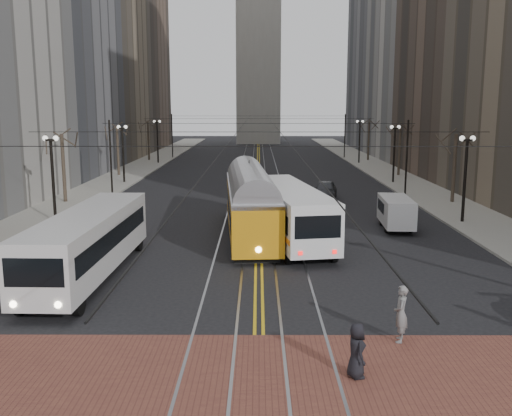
{
  "coord_description": "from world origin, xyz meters",
  "views": [
    {
      "loc": [
        -0.03,
        -19.59,
        7.82
      ],
      "look_at": [
        -0.13,
        7.18,
        3.0
      ],
      "focal_mm": 40.0,
      "sensor_mm": 36.0,
      "label": 1
    }
  ],
  "objects_px": {
    "pedestrian_b": "(401,314)",
    "pedestrian_a": "(356,350)",
    "streetcar": "(250,209)",
    "rear_bus": "(290,214)",
    "sedan_grey": "(325,190)",
    "cargo_van": "(396,214)",
    "transit_bus": "(89,245)"
  },
  "relations": [
    {
      "from": "pedestrian_b",
      "to": "rear_bus",
      "type": "bearing_deg",
      "value": -154.72
    },
    {
      "from": "pedestrian_a",
      "to": "sedan_grey",
      "type": "bearing_deg",
      "value": -16.14
    },
    {
      "from": "sedan_grey",
      "to": "pedestrian_b",
      "type": "relative_size",
      "value": 2.4
    },
    {
      "from": "rear_bus",
      "to": "cargo_van",
      "type": "distance_m",
      "value": 7.76
    },
    {
      "from": "cargo_van",
      "to": "pedestrian_b",
      "type": "distance_m",
      "value": 18.21
    },
    {
      "from": "cargo_van",
      "to": "sedan_grey",
      "type": "bearing_deg",
      "value": 109.0
    },
    {
      "from": "cargo_van",
      "to": "sedan_grey",
      "type": "height_order",
      "value": "cargo_van"
    },
    {
      "from": "rear_bus",
      "to": "pedestrian_a",
      "type": "bearing_deg",
      "value": -96.2
    },
    {
      "from": "sedan_grey",
      "to": "pedestrian_a",
      "type": "bearing_deg",
      "value": -86.34
    },
    {
      "from": "pedestrian_b",
      "to": "pedestrian_a",
      "type": "bearing_deg",
      "value": -22.92
    },
    {
      "from": "transit_bus",
      "to": "rear_bus",
      "type": "distance_m",
      "value": 11.97
    },
    {
      "from": "pedestrian_b",
      "to": "streetcar",
      "type": "bearing_deg",
      "value": -147.96
    },
    {
      "from": "rear_bus",
      "to": "pedestrian_a",
      "type": "relative_size",
      "value": 7.41
    },
    {
      "from": "transit_bus",
      "to": "rear_bus",
      "type": "height_order",
      "value": "rear_bus"
    },
    {
      "from": "streetcar",
      "to": "sedan_grey",
      "type": "relative_size",
      "value": 2.99
    },
    {
      "from": "streetcar",
      "to": "rear_bus",
      "type": "relative_size",
      "value": 1.15
    },
    {
      "from": "pedestrian_a",
      "to": "pedestrian_b",
      "type": "height_order",
      "value": "pedestrian_b"
    },
    {
      "from": "cargo_van",
      "to": "sedan_grey",
      "type": "distance_m",
      "value": 12.01
    },
    {
      "from": "transit_bus",
      "to": "pedestrian_a",
      "type": "distance_m",
      "value": 14.48
    },
    {
      "from": "streetcar",
      "to": "pedestrian_a",
      "type": "distance_m",
      "value": 18.75
    },
    {
      "from": "rear_bus",
      "to": "pedestrian_b",
      "type": "relative_size",
      "value": 6.24
    },
    {
      "from": "transit_bus",
      "to": "pedestrian_b",
      "type": "height_order",
      "value": "transit_bus"
    },
    {
      "from": "cargo_van",
      "to": "pedestrian_a",
      "type": "xyz_separation_m",
      "value": [
        -5.97,
        -20.32,
        -0.18
      ]
    },
    {
      "from": "transit_bus",
      "to": "streetcar",
      "type": "relative_size",
      "value": 0.87
    },
    {
      "from": "rear_bus",
      "to": "sedan_grey",
      "type": "xyz_separation_m",
      "value": [
        3.82,
        14.89,
        -0.79
      ]
    },
    {
      "from": "sedan_grey",
      "to": "cargo_van",
      "type": "bearing_deg",
      "value": -66.0
    },
    {
      "from": "streetcar",
      "to": "pedestrian_b",
      "type": "xyz_separation_m",
      "value": [
        5.24,
        -15.87,
        -0.67
      ]
    },
    {
      "from": "rear_bus",
      "to": "cargo_van",
      "type": "relative_size",
      "value": 2.66
    },
    {
      "from": "sedan_grey",
      "to": "pedestrian_a",
      "type": "xyz_separation_m",
      "value": [
        -2.8,
        -31.89,
        0.03
      ]
    },
    {
      "from": "streetcar",
      "to": "cargo_van",
      "type": "bearing_deg",
      "value": 7.44
    },
    {
      "from": "cargo_van",
      "to": "pedestrian_b",
      "type": "relative_size",
      "value": 2.35
    },
    {
      "from": "rear_bus",
      "to": "pedestrian_a",
      "type": "distance_m",
      "value": 17.05
    }
  ]
}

